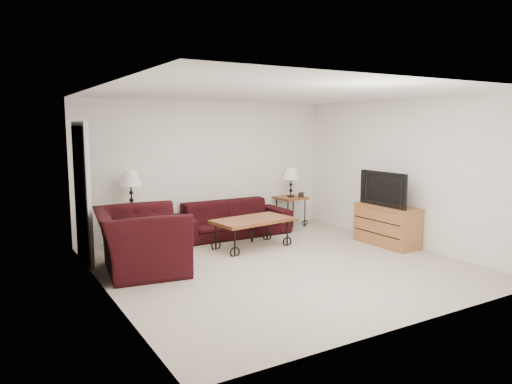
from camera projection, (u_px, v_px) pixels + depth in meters
ground at (280, 264)px, 7.03m from camera, size 5.00×5.00×0.00m
wall_back at (208, 168)px, 8.99m from camera, size 5.00×0.02×2.50m
wall_front at (418, 205)px, 4.73m from camera, size 5.00×0.02×2.50m
wall_left at (104, 193)px, 5.60m from camera, size 0.02×5.00×2.50m
wall_right at (402, 172)px, 8.12m from camera, size 0.02×5.00×2.50m
ceiling at (281, 93)px, 6.69m from camera, size 5.00×5.00×0.00m
doorway at (81, 195)px, 7.06m from camera, size 0.08×0.94×2.04m
sofa at (231, 219)px, 8.83m from camera, size 2.20×0.86×0.64m
side_table_left at (132, 227)px, 8.08m from camera, size 0.61×0.61×0.65m
side_table_right at (291, 211)px, 9.73m from camera, size 0.58×0.58×0.60m
lamp_left at (131, 189)px, 7.99m from camera, size 0.38×0.38×0.65m
lamp_right at (291, 182)px, 9.65m from camera, size 0.36×0.36×0.60m
photo_frame_left at (125, 207)px, 7.82m from camera, size 0.13×0.04×0.11m
photo_frame_right at (301, 195)px, 9.63m from camera, size 0.12×0.03×0.10m
coffee_table at (252, 233)px, 7.97m from camera, size 1.40×0.88×0.49m
armchair at (140, 241)px, 6.64m from camera, size 1.37×1.51×0.88m
throw_pillow at (152, 235)px, 6.66m from camera, size 0.16×0.41×0.40m
tv_stand at (387, 225)px, 8.15m from camera, size 0.48×1.14×0.69m
television at (387, 189)px, 8.05m from camera, size 0.13×1.02×0.59m
backpack at (285, 221)px, 9.17m from camera, size 0.35×0.28×0.41m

